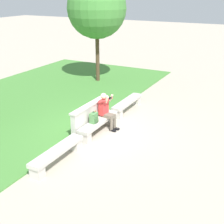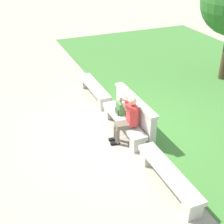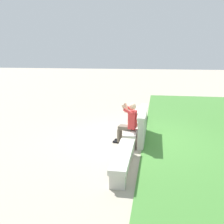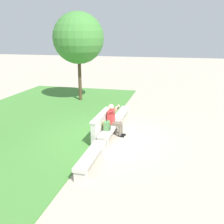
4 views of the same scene
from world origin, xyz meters
The scene contains 7 objects.
ground_plane centered at (0.00, 0.00, 0.00)m, with size 80.00×80.00×0.00m, color #B2A593.
bench_main centered at (-2.40, 0.00, 0.31)m, with size 2.17×0.40×0.45m.
bench_near centered at (0.00, 0.00, 0.31)m, with size 2.17×0.40×0.45m.
bench_mid centered at (2.40, 0.00, 0.31)m, with size 2.17×0.40×0.45m.
backrest_wall_with_plaque centered at (0.00, 0.34, 0.52)m, with size 2.23×0.24×1.01m.
person_photographer centered at (0.43, -0.08, 0.74)m, with size 0.51×0.76×1.32m.
backpack centered at (-0.27, 0.03, 0.63)m, with size 0.28×0.24×0.43m.
Camera 3 is at (8.44, 0.75, 2.84)m, focal length 42.00 mm.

